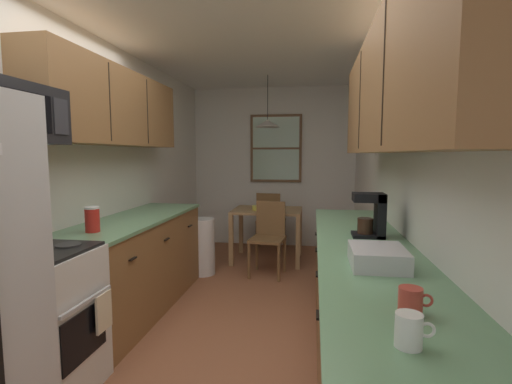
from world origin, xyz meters
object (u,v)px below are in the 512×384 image
at_px(dish_rack, 378,257).
at_px(mug_spare, 409,330).
at_px(dining_chair_far, 270,218).
at_px(coffee_maker, 373,214).
at_px(trash_bin, 202,246).
at_px(storage_canister, 92,219).
at_px(dining_table, 267,218).
at_px(mug_by_coffeemaker, 411,301).
at_px(stove_range, 36,323).
at_px(microwave_over_range, 5,113).
at_px(table_serving_bowl, 260,208).
at_px(dining_chair_near, 269,234).

bearing_deg(dish_rack, mug_spare, -92.99).
xyz_separation_m(dining_chair_far, coffee_maker, (1.08, -2.93, 0.56)).
height_order(trash_bin, storage_canister, storage_canister).
bearing_deg(dining_table, mug_by_coffeemaker, -74.80).
relative_size(storage_canister, dish_rack, 0.57).
height_order(dining_chair_far, trash_bin, dining_chair_far).
distance_m(stove_range, mug_by_coffeemaker, 2.13).
distance_m(stove_range, trash_bin, 2.44).
bearing_deg(mug_by_coffeemaker, storage_canister, 150.30).
xyz_separation_m(microwave_over_range, table_serving_bowl, (1.04, 3.05, -0.97)).
distance_m(dining_chair_near, mug_by_coffeemaker, 3.25).
xyz_separation_m(storage_canister, coffee_maker, (2.07, 0.16, 0.07)).
xyz_separation_m(dining_chair_far, storage_canister, (-0.99, -3.08, 0.50)).
bearing_deg(storage_canister, dish_rack, -15.70).
height_order(stove_range, dining_table, stove_range).
xyz_separation_m(microwave_over_range, mug_by_coffeemaker, (2.12, -0.53, -0.77)).
relative_size(microwave_over_range, coffee_maker, 2.03).
height_order(mug_by_coffeemaker, dish_rack, same).
xyz_separation_m(dining_chair_near, mug_spare, (0.84, -3.33, 0.45)).
bearing_deg(dish_rack, mug_by_coffeemaker, -87.91).
distance_m(dining_chair_far, dish_rack, 3.81).
xyz_separation_m(dining_chair_near, dining_chair_far, (-0.12, 1.15, 0.00)).
relative_size(dining_chair_near, mug_spare, 7.53).
bearing_deg(dish_rack, stove_range, -178.20).
xyz_separation_m(stove_range, dining_chair_far, (0.98, 3.71, 0.03)).
height_order(coffee_maker, table_serving_bowl, coffee_maker).
relative_size(microwave_over_range, mug_by_coffeemaker, 5.16).
height_order(trash_bin, mug_by_coffeemaker, mug_by_coffeemaker).
height_order(microwave_over_range, mug_spare, microwave_over_range).
height_order(storage_canister, table_serving_bowl, storage_canister).
distance_m(stove_range, table_serving_bowl, 3.20).
relative_size(trash_bin, table_serving_bowl, 3.24).
bearing_deg(stove_range, dining_chair_far, 75.13).
xyz_separation_m(dining_table, table_serving_bowl, (-0.09, -0.08, 0.15)).
xyz_separation_m(microwave_over_range, trash_bin, (0.41, 2.42, -1.37)).
relative_size(mug_by_coffeemaker, mug_spare, 1.03).
xyz_separation_m(dining_table, storage_canister, (-1.02, -2.51, 0.39)).
xyz_separation_m(dining_table, coffee_maker, (1.05, -2.35, 0.46)).
xyz_separation_m(stove_range, mug_by_coffeemaker, (2.01, -0.53, 0.48)).
xyz_separation_m(stove_range, storage_canister, (-0.01, 0.62, 0.53)).
xyz_separation_m(storage_canister, mug_spare, (1.95, -1.40, -0.04)).
bearing_deg(microwave_over_range, dining_table, 70.16).
relative_size(trash_bin, mug_spare, 5.84).
bearing_deg(dining_chair_near, microwave_over_range, -115.52).
xyz_separation_m(dining_chair_far, mug_spare, (0.96, -4.48, 0.45)).
bearing_deg(dining_chair_near, coffee_maker, -61.61).
bearing_deg(mug_by_coffeemaker, dining_chair_near, 106.32).
bearing_deg(storage_canister, trash_bin, 80.51).
bearing_deg(dining_table, dining_chair_far, 93.26).
xyz_separation_m(coffee_maker, mug_by_coffeemaker, (-0.06, -1.31, -0.11)).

